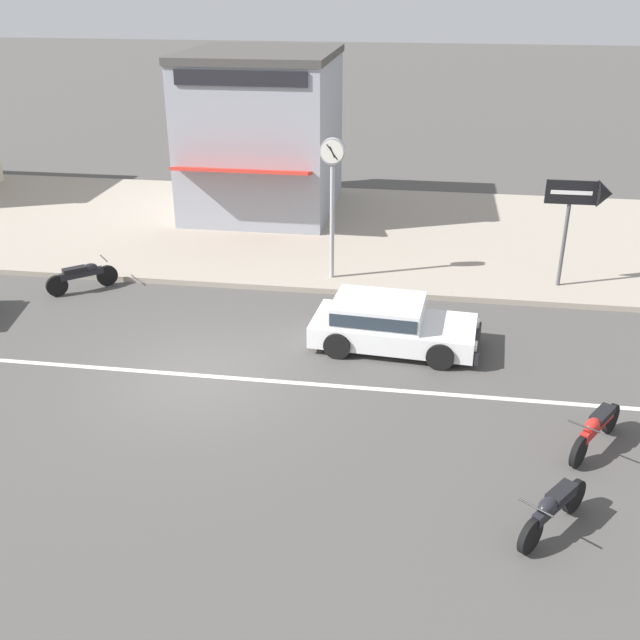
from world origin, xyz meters
name	(u,v)px	position (x,y,z in m)	size (l,w,h in m)	color
ground_plane	(201,376)	(0.00, 0.00, 0.00)	(160.00, 160.00, 0.00)	#4C4947
lane_centre_stripe	(201,376)	(0.00, 0.00, 0.00)	(50.40, 0.14, 0.01)	silver
kerb_strip	(288,229)	(0.00, 9.71, 0.07)	(68.00, 10.00, 0.15)	#9E9384
hatchback_white_3	(388,322)	(3.77, 1.96, 0.59)	(3.83, 2.02, 1.10)	white
motorcycle_0	(596,428)	(7.66, -1.49, 0.42)	(1.17, 1.70, 0.80)	black
motorcycle_1	(554,509)	(6.64, -3.83, 0.42)	(1.19, 1.54, 0.80)	black
motorcycle_2	(82,275)	(-4.42, 4.00, 0.42)	(1.49, 1.32, 0.80)	black
street_clock	(332,176)	(2.00, 5.56, 2.94)	(0.66, 0.22, 3.75)	#9E9EA3
arrow_signboard	(594,199)	(8.57, 5.86, 2.53)	(1.63, 0.66, 2.85)	#4C4C51
shopfront_mid_block	(262,132)	(-1.20, 11.63, 2.77)	(4.81, 6.19, 5.24)	#999EA8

